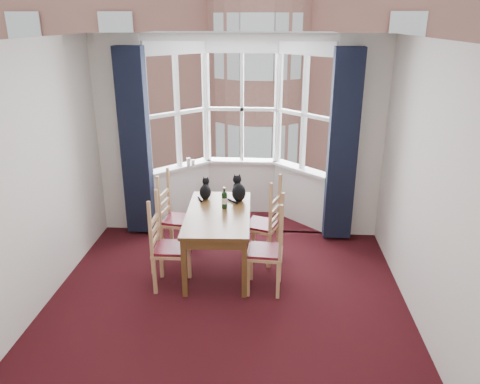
# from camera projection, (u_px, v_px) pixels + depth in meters

# --- Properties ---
(floor) EXTENTS (4.50, 4.50, 0.00)m
(floor) POSITION_uv_depth(u_px,v_px,m) (224.00, 320.00, 4.92)
(floor) COLOR black
(floor) RESTS_ON ground
(ceiling) EXTENTS (4.50, 4.50, 0.00)m
(ceiling) POSITION_uv_depth(u_px,v_px,m) (220.00, 41.00, 3.94)
(ceiling) COLOR white
(ceiling) RESTS_ON floor
(wall_left) EXTENTS (0.00, 4.50, 4.50)m
(wall_left) POSITION_uv_depth(u_px,v_px,m) (18.00, 191.00, 4.56)
(wall_left) COLOR silver
(wall_left) RESTS_ON floor
(wall_right) EXTENTS (0.00, 4.50, 4.50)m
(wall_right) POSITION_uv_depth(u_px,v_px,m) (438.00, 201.00, 4.30)
(wall_right) COLOR silver
(wall_right) RESTS_ON floor
(wall_near) EXTENTS (4.00, 0.00, 4.00)m
(wall_near) POSITION_uv_depth(u_px,v_px,m) (175.00, 357.00, 2.33)
(wall_near) COLOR silver
(wall_near) RESTS_ON floor
(wall_back_pier_left) EXTENTS (0.70, 0.12, 2.80)m
(wall_back_pier_left) POSITION_uv_depth(u_px,v_px,m) (123.00, 137.00, 6.64)
(wall_back_pier_left) COLOR silver
(wall_back_pier_left) RESTS_ON floor
(wall_back_pier_right) EXTENTS (0.70, 0.12, 2.80)m
(wall_back_pier_right) POSITION_uv_depth(u_px,v_px,m) (358.00, 140.00, 6.43)
(wall_back_pier_right) COLOR silver
(wall_back_pier_right) RESTS_ON floor
(bay_window) EXTENTS (2.76, 0.94, 2.80)m
(bay_window) POSITION_uv_depth(u_px,v_px,m) (241.00, 130.00, 7.00)
(bay_window) COLOR white
(bay_window) RESTS_ON floor
(curtain_left) EXTENTS (0.38, 0.22, 2.60)m
(curtain_left) POSITION_uv_depth(u_px,v_px,m) (135.00, 143.00, 6.47)
(curtain_left) COLOR black
(curtain_left) RESTS_ON floor
(curtain_right) EXTENTS (0.38, 0.22, 2.60)m
(curtain_right) POSITION_uv_depth(u_px,v_px,m) (343.00, 147.00, 6.29)
(curtain_right) COLOR black
(curtain_right) RESTS_ON floor
(dining_table) EXTENTS (0.83, 1.47, 0.75)m
(dining_table) POSITION_uv_depth(u_px,v_px,m) (218.00, 219.00, 5.74)
(dining_table) COLOR brown
(dining_table) RESTS_ON floor
(chair_left_near) EXTENTS (0.41, 0.43, 0.92)m
(chair_left_near) POSITION_uv_depth(u_px,v_px,m) (163.00, 249.00, 5.40)
(chair_left_near) COLOR tan
(chair_left_near) RESTS_ON floor
(chair_left_far) EXTENTS (0.45, 0.47, 0.92)m
(chair_left_far) POSITION_uv_depth(u_px,v_px,m) (172.00, 220.00, 6.17)
(chair_left_far) COLOR tan
(chair_left_far) RESTS_ON floor
(chair_right_near) EXTENTS (0.43, 0.44, 0.92)m
(chair_right_near) POSITION_uv_depth(u_px,v_px,m) (273.00, 253.00, 5.32)
(chair_right_near) COLOR tan
(chair_right_near) RESTS_ON floor
(chair_right_far) EXTENTS (0.51, 0.53, 0.92)m
(chair_right_far) POSITION_uv_depth(u_px,v_px,m) (268.00, 227.00, 5.98)
(chair_right_far) COLOR tan
(chair_right_far) RESTS_ON floor
(cat_left) EXTENTS (0.15, 0.22, 0.29)m
(cat_left) POSITION_uv_depth(u_px,v_px,m) (205.00, 191.00, 6.11)
(cat_left) COLOR black
(cat_left) RESTS_ON dining_table
(cat_right) EXTENTS (0.25, 0.29, 0.35)m
(cat_right) POSITION_uv_depth(u_px,v_px,m) (239.00, 191.00, 6.04)
(cat_right) COLOR black
(cat_right) RESTS_ON dining_table
(wine_bottle) EXTENTS (0.07, 0.07, 0.28)m
(wine_bottle) POSITION_uv_depth(u_px,v_px,m) (224.00, 199.00, 5.80)
(wine_bottle) COLOR black
(wine_bottle) RESTS_ON dining_table
(candle_tall) EXTENTS (0.06, 0.06, 0.13)m
(candle_tall) POSITION_uv_depth(u_px,v_px,m) (189.00, 162.00, 7.07)
(candle_tall) COLOR white
(candle_tall) RESTS_ON bay_window
(candle_short) EXTENTS (0.06, 0.06, 0.09)m
(candle_short) POSITION_uv_depth(u_px,v_px,m) (193.00, 163.00, 7.10)
(candle_short) COLOR white
(candle_short) RESTS_ON bay_window
(street) EXTENTS (80.00, 80.00, 0.00)m
(street) POSITION_uv_depth(u_px,v_px,m) (265.00, 138.00, 37.16)
(street) COLOR #333335
(street) RESTS_ON ground
(tenement_building) EXTENTS (18.40, 7.80, 15.20)m
(tenement_building) POSITION_uv_depth(u_px,v_px,m) (261.00, 57.00, 17.46)
(tenement_building) COLOR #AC6B58
(tenement_building) RESTS_ON street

